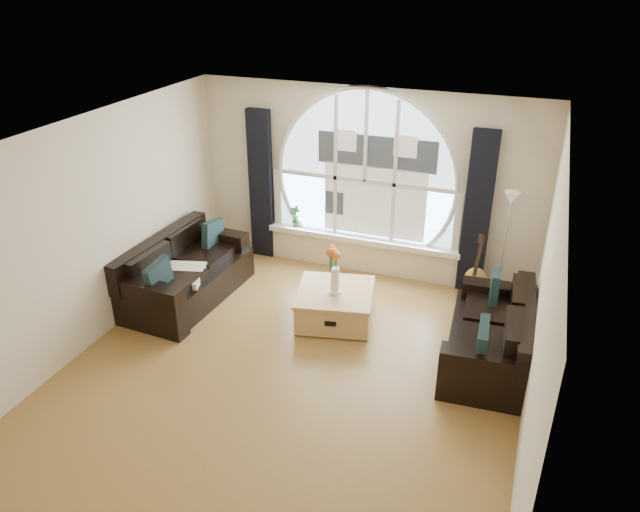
{
  "coord_description": "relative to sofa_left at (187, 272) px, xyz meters",
  "views": [
    {
      "loc": [
        2.25,
        -5.1,
        4.25
      ],
      "look_at": [
        0.0,
        0.9,
        1.05
      ],
      "focal_mm": 33.83,
      "sensor_mm": 36.0,
      "label": 1
    }
  ],
  "objects": [
    {
      "name": "attic_slope",
      "position": [
        4.18,
        -1.02,
        1.95
      ],
      "size": [
        0.92,
        5.5,
        0.72
      ],
      "primitive_type": "cube",
      "color": "silver",
      "rests_on": "ground"
    },
    {
      "name": "floor_lamp",
      "position": [
        4.0,
        1.38,
        0.4
      ],
      "size": [
        0.24,
        0.24,
        1.6
      ],
      "primitive_type": "cube",
      "color": "#B2B2B2",
      "rests_on": "ground"
    },
    {
      "name": "arched_window",
      "position": [
        1.98,
        1.7,
        1.23
      ],
      "size": [
        2.6,
        0.06,
        2.15
      ],
      "primitive_type": "cube",
      "color": "silver",
      "rests_on": "wall_back"
    },
    {
      "name": "curtain_left",
      "position": [
        0.38,
        1.61,
        0.75
      ],
      "size": [
        0.35,
        0.12,
        2.3
      ],
      "primitive_type": "cube",
      "color": "black",
      "rests_on": "ground"
    },
    {
      "name": "neighbor_house",
      "position": [
        2.13,
        1.68,
        1.1
      ],
      "size": [
        1.7,
        0.02,
        1.5
      ],
      "primitive_type": "cube",
      "color": "silver",
      "rests_on": "wall_back"
    },
    {
      "name": "curtain_right",
      "position": [
        3.58,
        1.61,
        0.75
      ],
      "size": [
        0.35,
        0.12,
        2.3
      ],
      "primitive_type": "cube",
      "color": "black",
      "rests_on": "ground"
    },
    {
      "name": "wall_left",
      "position": [
        -0.52,
        -1.02,
        0.95
      ],
      "size": [
        0.01,
        5.5,
        2.7
      ],
      "primitive_type": "cube",
      "color": "beige",
      "rests_on": "ground"
    },
    {
      "name": "guitar",
      "position": [
        3.7,
        1.28,
        0.13
      ],
      "size": [
        0.42,
        0.36,
        1.06
      ],
      "primitive_type": "cube",
      "rotation": [
        0.0,
        0.0,
        -0.38
      ],
      "color": "brown",
      "rests_on": "ground"
    },
    {
      "name": "potted_plant",
      "position": [
        0.92,
        1.63,
        0.31
      ],
      "size": [
        0.19,
        0.15,
        0.33
      ],
      "primitive_type": "imported",
      "rotation": [
        0.0,
        0.0,
        -0.18
      ],
      "color": "#1E6023",
      "rests_on": "window_sill"
    },
    {
      "name": "wall_right",
      "position": [
        4.48,
        -1.02,
        0.95
      ],
      "size": [
        0.01,
        5.5,
        2.7
      ],
      "primitive_type": "cube",
      "color": "beige",
      "rests_on": "ground"
    },
    {
      "name": "vase_flowers",
      "position": [
        2.09,
        0.14,
        0.42
      ],
      "size": [
        0.24,
        0.24,
        0.7
      ],
      "primitive_type": "cube",
      "color": "white",
      "rests_on": "coffee_chest"
    },
    {
      "name": "wall_front",
      "position": [
        1.98,
        -3.77,
        0.95
      ],
      "size": [
        5.0,
        0.01,
        2.7
      ],
      "primitive_type": "cube",
      "color": "beige",
      "rests_on": "ground"
    },
    {
      "name": "coffee_chest",
      "position": [
        2.08,
        0.18,
        -0.17
      ],
      "size": [
        1.14,
        1.14,
        0.47
      ],
      "primitive_type": "cube",
      "rotation": [
        0.0,
        0.0,
        0.22
      ],
      "color": "tan",
      "rests_on": "ground"
    },
    {
      "name": "window_sill",
      "position": [
        1.98,
        1.63,
        0.11
      ],
      "size": [
        2.9,
        0.22,
        0.08
      ],
      "primitive_type": "cube",
      "color": "white",
      "rests_on": "wall_back"
    },
    {
      "name": "sofa_right",
      "position": [
        4.04,
        -0.03,
        0.0
      ],
      "size": [
        1.01,
        1.84,
        0.79
      ],
      "primitive_type": "cube",
      "rotation": [
        0.0,
        0.0,
        0.07
      ],
      "color": "black",
      "rests_on": "ground"
    },
    {
      "name": "wall_back",
      "position": [
        1.98,
        1.73,
        0.95
      ],
      "size": [
        5.0,
        0.01,
        2.7
      ],
      "primitive_type": "cube",
      "color": "beige",
      "rests_on": "ground"
    },
    {
      "name": "sofa_left",
      "position": [
        0.0,
        0.0,
        0.0
      ],
      "size": [
        1.08,
        2.0,
        0.86
      ],
      "primitive_type": "cube",
      "rotation": [
        0.0,
        0.0,
        -0.06
      ],
      "color": "black",
      "rests_on": "ground"
    },
    {
      "name": "ground",
      "position": [
        1.98,
        -1.02,
        -0.4
      ],
      "size": [
        5.0,
        5.5,
        0.01
      ],
      "primitive_type": "cube",
      "color": "brown",
      "rests_on": "ground"
    },
    {
      "name": "throw_blanket",
      "position": [
        0.1,
        -0.26,
        0.1
      ],
      "size": [
        0.68,
        0.68,
        0.1
      ],
      "primitive_type": "cube",
      "rotation": [
        0.0,
        0.0,
        0.27
      ],
      "color": "silver",
      "rests_on": "sofa_left"
    },
    {
      "name": "ceiling",
      "position": [
        1.98,
        -1.02,
        2.3
      ],
      "size": [
        5.0,
        5.5,
        0.01
      ],
      "primitive_type": "cube",
      "color": "silver",
      "rests_on": "ground"
    },
    {
      "name": "window_frame",
      "position": [
        1.98,
        1.67,
        1.23
      ],
      "size": [
        2.76,
        0.08,
        2.15
      ],
      "primitive_type": "cube",
      "color": "white",
      "rests_on": "wall_back"
    }
  ]
}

